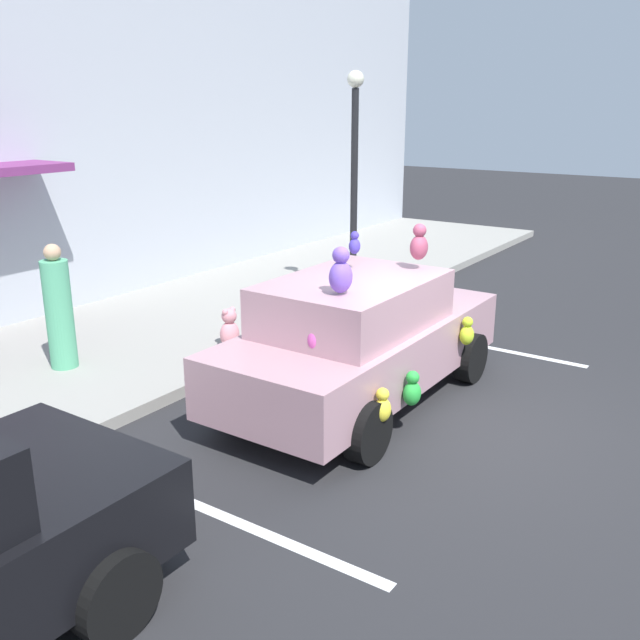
{
  "coord_description": "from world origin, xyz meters",
  "views": [
    {
      "loc": [
        -6.78,
        -2.82,
        3.44
      ],
      "look_at": [
        -0.0,
        1.8,
        0.9
      ],
      "focal_mm": 39.4,
      "sensor_mm": 36.0,
      "label": 1
    }
  ],
  "objects_px": {
    "teddy_bear_on_sidewalk": "(230,329)",
    "street_lamp_post": "(354,162)",
    "plush_covered_car": "(360,338)",
    "pedestrian_near_shopfront": "(59,311)"
  },
  "relations": [
    {
      "from": "plush_covered_car",
      "to": "street_lamp_post",
      "type": "bearing_deg",
      "value": 32.83
    },
    {
      "from": "teddy_bear_on_sidewalk",
      "to": "pedestrian_near_shopfront",
      "type": "xyz_separation_m",
      "value": [
        -1.79,
        1.28,
        0.48
      ]
    },
    {
      "from": "teddy_bear_on_sidewalk",
      "to": "street_lamp_post",
      "type": "distance_m",
      "value": 3.89
    },
    {
      "from": "street_lamp_post",
      "to": "plush_covered_car",
      "type": "bearing_deg",
      "value": -147.17
    },
    {
      "from": "plush_covered_car",
      "to": "street_lamp_post",
      "type": "height_order",
      "value": "street_lamp_post"
    },
    {
      "from": "teddy_bear_on_sidewalk",
      "to": "pedestrian_near_shopfront",
      "type": "relative_size",
      "value": 0.35
    },
    {
      "from": "pedestrian_near_shopfront",
      "to": "teddy_bear_on_sidewalk",
      "type": "bearing_deg",
      "value": -35.45
    },
    {
      "from": "teddy_bear_on_sidewalk",
      "to": "pedestrian_near_shopfront",
      "type": "height_order",
      "value": "pedestrian_near_shopfront"
    },
    {
      "from": "plush_covered_car",
      "to": "pedestrian_near_shopfront",
      "type": "relative_size",
      "value": 2.56
    },
    {
      "from": "plush_covered_car",
      "to": "pedestrian_near_shopfront",
      "type": "bearing_deg",
      "value": 112.87
    }
  ]
}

